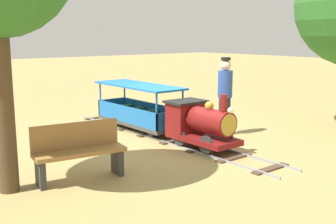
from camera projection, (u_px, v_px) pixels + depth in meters
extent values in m
plane|color=#A38C51|center=(161.00, 137.00, 8.61)|extent=(60.00, 60.00, 0.00)
cube|color=gray|center=(174.00, 135.00, 8.68)|extent=(0.03, 6.05, 0.04)
cube|color=gray|center=(154.00, 139.00, 8.35)|extent=(0.03, 6.05, 0.04)
cube|color=#4C3828|center=(99.00, 117.00, 10.54)|extent=(0.77, 0.14, 0.03)
cube|color=#4C3828|center=(115.00, 122.00, 9.96)|extent=(0.77, 0.14, 0.03)
cube|color=#4C3828|center=(133.00, 128.00, 9.38)|extent=(0.77, 0.14, 0.03)
cube|color=#4C3828|center=(153.00, 134.00, 8.80)|extent=(0.77, 0.14, 0.03)
cube|color=#4C3828|center=(176.00, 141.00, 8.23)|extent=(0.77, 0.14, 0.03)
cube|color=#4C3828|center=(203.00, 149.00, 7.65)|extent=(0.77, 0.14, 0.03)
cube|color=#4C3828|center=(234.00, 158.00, 7.07)|extent=(0.77, 0.14, 0.03)
cube|color=#4C3828|center=(270.00, 169.00, 6.50)|extent=(0.77, 0.14, 0.03)
cube|color=maroon|center=(203.00, 138.00, 7.62)|extent=(0.65, 1.40, 0.10)
cylinder|color=maroon|center=(211.00, 121.00, 7.41)|extent=(0.44, 0.85, 0.44)
cylinder|color=#B7932D|center=(229.00, 125.00, 7.08)|extent=(0.37, 0.02, 0.37)
cylinder|color=maroon|center=(224.00, 103.00, 7.11)|extent=(0.12, 0.12, 0.29)
sphere|color=#B7932D|center=(209.00, 106.00, 7.39)|extent=(0.16, 0.16, 0.16)
cube|color=maroon|center=(186.00, 117.00, 7.92)|extent=(0.65, 0.45, 0.55)
cube|color=black|center=(186.00, 101.00, 7.87)|extent=(0.73, 0.53, 0.04)
sphere|color=#F2EAB2|center=(230.00, 110.00, 7.01)|extent=(0.10, 0.10, 0.10)
cylinder|color=#2D2D2D|center=(227.00, 140.00, 7.52)|extent=(0.05, 0.32, 0.32)
cylinder|color=#2D2D2D|center=(206.00, 145.00, 7.19)|extent=(0.05, 0.32, 0.32)
cylinder|color=#2D2D2D|center=(200.00, 133.00, 8.06)|extent=(0.05, 0.32, 0.32)
cylinder|color=#2D2D2D|center=(179.00, 137.00, 7.73)|extent=(0.05, 0.32, 0.32)
cube|color=#3F3F3F|center=(139.00, 122.00, 9.17)|extent=(0.73, 2.25, 0.08)
cube|color=blue|center=(152.00, 111.00, 9.35)|extent=(0.04, 2.25, 0.35)
cube|color=blue|center=(126.00, 114.00, 8.92)|extent=(0.04, 2.25, 0.35)
cube|color=blue|center=(171.00, 120.00, 8.29)|extent=(0.73, 0.04, 0.35)
cube|color=blue|center=(112.00, 106.00, 9.98)|extent=(0.73, 0.04, 0.35)
cylinder|color=blue|center=(183.00, 108.00, 8.48)|extent=(0.04, 0.04, 0.75)
cylinder|color=blue|center=(157.00, 112.00, 8.07)|extent=(0.04, 0.04, 0.75)
cylinder|color=blue|center=(125.00, 96.00, 10.13)|extent=(0.04, 0.04, 0.75)
cylinder|color=blue|center=(100.00, 99.00, 9.71)|extent=(0.04, 0.04, 0.75)
cube|color=blue|center=(139.00, 85.00, 9.03)|extent=(0.83, 2.35, 0.04)
cube|color=#2D6B33|center=(121.00, 110.00, 9.70)|extent=(0.57, 0.20, 0.24)
cube|color=#2D6B33|center=(133.00, 113.00, 9.33)|extent=(0.57, 0.20, 0.24)
cube|color=#2D6B33|center=(145.00, 117.00, 8.96)|extent=(0.57, 0.20, 0.24)
cube|color=#2D6B33|center=(159.00, 120.00, 8.59)|extent=(0.57, 0.20, 0.24)
cylinder|color=#262626|center=(171.00, 127.00, 8.74)|extent=(0.04, 0.24, 0.24)
cylinder|color=#262626|center=(151.00, 131.00, 8.41)|extent=(0.04, 0.24, 0.24)
cylinder|color=#262626|center=(129.00, 116.00, 9.94)|extent=(0.04, 0.24, 0.24)
cylinder|color=#262626|center=(110.00, 119.00, 9.61)|extent=(0.04, 0.24, 0.24)
cylinder|color=#282D47|center=(227.00, 116.00, 8.74)|extent=(0.12, 0.12, 0.80)
cylinder|color=#282D47|center=(221.00, 117.00, 8.62)|extent=(0.12, 0.12, 0.80)
cylinder|color=#2D4C99|center=(225.00, 84.00, 8.56)|extent=(0.30, 0.30, 0.55)
sphere|color=beige|center=(226.00, 65.00, 8.49)|extent=(0.22, 0.22, 0.22)
cylinder|color=black|center=(226.00, 59.00, 8.46)|extent=(0.20, 0.20, 0.06)
cube|color=olive|center=(80.00, 152.00, 5.96)|extent=(1.35, 0.59, 0.06)
cube|color=olive|center=(76.00, 136.00, 6.07)|extent=(1.29, 0.24, 0.40)
cube|color=#333333|center=(117.00, 160.00, 6.28)|extent=(0.13, 0.33, 0.42)
cube|color=#333333|center=(40.00, 173.00, 5.71)|extent=(0.13, 0.33, 0.42)
cylinder|color=#4C3823|center=(4.00, 106.00, 5.40)|extent=(0.26, 0.26, 2.32)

